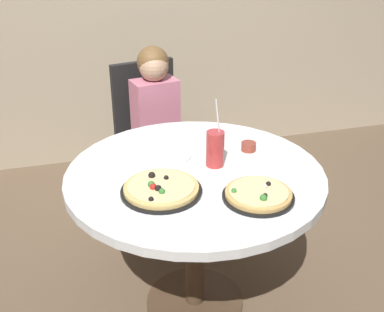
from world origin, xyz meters
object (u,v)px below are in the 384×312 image
soda_cup (215,149)px  sauce_bowl (249,147)px  dining_table (195,193)px  chair_wooden (150,130)px  pizza_cheese (258,195)px  diner_child (161,148)px  pizza_veggie (161,189)px  plate_small (171,156)px

soda_cup → sauce_bowl: size_ratio=4.40×
soda_cup → sauce_bowl: bearing=26.7°
dining_table → sauce_bowl: bearing=24.0°
chair_wooden → pizza_cheese: chair_wooden is taller
chair_wooden → diner_child: (0.03, -0.18, -0.05)m
pizza_veggie → soda_cup: (0.28, 0.17, 0.06)m
chair_wooden → pizza_cheese: (0.20, -1.26, 0.24)m
dining_table → sauce_bowl: (0.30, 0.13, 0.13)m
pizza_veggie → sauce_bowl: (0.48, 0.27, 0.00)m
dining_table → soda_cup: (0.10, 0.03, 0.19)m
pizza_cheese → sauce_bowl: pizza_cheese is taller
pizza_veggie → plate_small: size_ratio=1.82×
chair_wooden → sauce_bowl: chair_wooden is taller
soda_cup → pizza_veggie: bearing=-149.0°
plate_small → chair_wooden: bearing=86.4°
dining_table → diner_child: (0.01, 0.80, -0.16)m
dining_table → soda_cup: soda_cup is taller
pizza_cheese → dining_table: bearing=122.8°
pizza_cheese → plate_small: (-0.25, 0.44, -0.01)m
diner_child → pizza_veggie: bearing=-101.6°
chair_wooden → sauce_bowl: size_ratio=13.57×
dining_table → diner_child: bearing=89.0°
diner_child → plate_small: diner_child is taller
chair_wooden → diner_child: bearing=-79.9°
chair_wooden → pizza_veggie: size_ratio=2.90×
diner_child → sauce_bowl: size_ratio=15.46×
pizza_cheese → soda_cup: 0.33m
chair_wooden → pizza_cheese: 1.30m
dining_table → pizza_veggie: 0.26m
pizza_veggie → sauce_bowl: 0.55m
soda_cup → dining_table: bearing=-161.8°
dining_table → chair_wooden: size_ratio=1.18×
pizza_cheese → plate_small: 0.50m
diner_child → pizza_veggie: (-0.19, -0.94, 0.28)m
chair_wooden → pizza_veggie: (-0.16, -1.12, 0.24)m
pizza_cheese → plate_small: bearing=119.6°
dining_table → diner_child: size_ratio=1.04×
chair_wooden → pizza_cheese: bearing=-81.1°
soda_cup → sauce_bowl: soda_cup is taller
dining_table → chair_wooden: (-0.02, 0.98, -0.11)m
diner_child → soda_cup: diner_child is taller
diner_child → sauce_bowl: 0.78m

